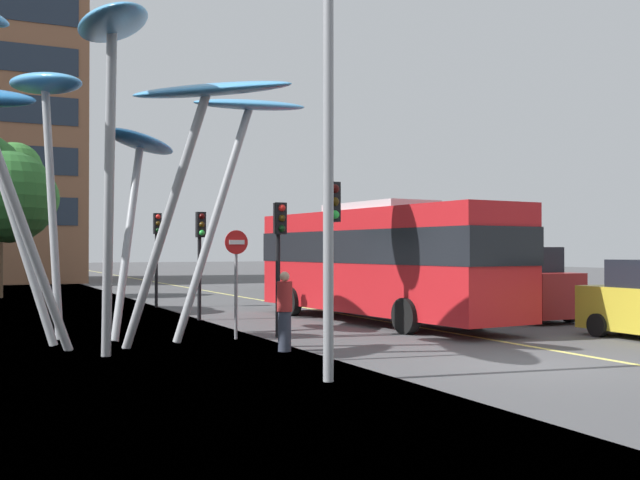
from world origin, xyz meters
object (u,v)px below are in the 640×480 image
Objects in this scene: pedestrian at (285,311)px; no_entry_sign at (236,267)px; traffic_light_island_mid at (200,242)px; car_parked_far at (412,281)px; red_bus at (379,257)px; leaf_sculpture at (91,101)px; street_lamp at (349,68)px; car_side_street at (337,277)px; traffic_light_kerb_near at (331,231)px; car_far_side at (298,274)px; car_parked_mid at (521,286)px; traffic_light_opposite at (157,239)px; traffic_light_kerb_far at (279,240)px.

pedestrian is 0.64× the size of no_entry_sign.
car_parked_far is at bearing 11.30° from traffic_light_island_mid.
red_bus is 1.13× the size of leaf_sculpture.
street_lamp reaches higher than car_parked_far.
leaf_sculpture is at bearing 147.57° from pedestrian.
car_side_street is at bearing 69.73° from red_bus.
traffic_light_kerb_near reaches higher than car_far_side.
traffic_light_island_mid is at bearing 155.39° from car_parked_mid.
car_side_street is 1.40× the size of no_entry_sign.
no_entry_sign is at bearing 95.07° from pedestrian.
traffic_light_opposite is (-0.04, 5.78, 0.15)m from traffic_light_island_mid.
leaf_sculpture is 3.63× the size of no_entry_sign.
no_entry_sign is at bearing -143.78° from car_parked_far.
red_bus is at bearing 57.47° from street_lamp.
no_entry_sign reaches higher than car_side_street.
car_parked_mid is 9.89m from no_entry_sign.
pedestrian is (3.79, -2.40, -4.76)m from leaf_sculpture.
traffic_light_island_mid is at bearing -137.61° from car_side_street.
traffic_light_opposite is 13.72m from car_parked_mid.
car_side_street is at bearing -95.15° from car_far_side.
traffic_light_kerb_far is at bearing 82.28° from traffic_light_kerb_near.
no_entry_sign reaches higher than car_parked_mid.
traffic_light_kerb_far reaches higher than car_parked_mid.
red_bus is at bearing -31.83° from traffic_light_island_mid.
car_parked_mid is 2.25× the size of pedestrian.
car_parked_far reaches higher than car_side_street.
car_far_side is 27.66m from street_lamp.
traffic_light_island_mid reaches higher than no_entry_sign.
traffic_light_kerb_far is at bearing -87.33° from traffic_light_opposite.
traffic_light_island_mid is (0.07, 9.54, -0.12)m from traffic_light_kerb_near.
traffic_light_kerb_near is at bearing -126.40° from red_bus.
traffic_light_island_mid is at bearing -168.70° from car_parked_far.
traffic_light_kerb_far reaches higher than car_side_street.
leaf_sculpture is 2.41× the size of car_far_side.
traffic_light_opposite is 0.89× the size of car_far_side.
traffic_light_opposite is 13.69m from pedestrian.
no_entry_sign is at bearing -157.39° from red_bus.
leaf_sculpture is 2.50× the size of car_parked_mid.
leaf_sculpture reaches higher than pedestrian.
car_parked_mid is (13.37, 1.17, -4.56)m from leaf_sculpture.
traffic_light_kerb_far is 6.94m from street_lamp.
traffic_light_island_mid is 1.95× the size of pedestrian.
red_bus is at bearing 43.29° from pedestrian.
traffic_light_kerb_near reaches higher than car_parked_mid.
red_bus is at bearing -61.18° from traffic_light_opposite.
traffic_light_island_mid is at bearing 89.57° from traffic_light_kerb_near.
car_side_street is (8.89, 2.30, -1.67)m from traffic_light_opposite.
car_parked_far is 11.97m from car_far_side.
no_entry_sign is at bearing 3.17° from leaf_sculpture.
traffic_light_opposite is 11.02m from no_entry_sign.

